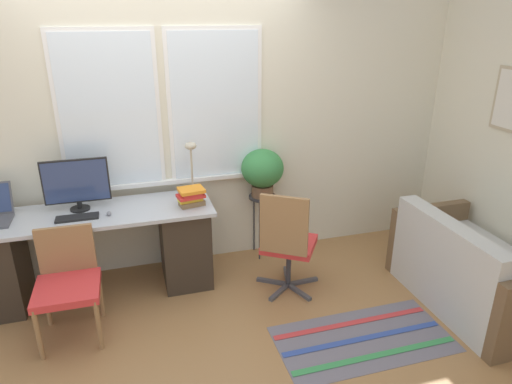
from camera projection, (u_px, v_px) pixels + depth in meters
ground_plane at (185, 297)px, 3.87m from camera, size 14.00×14.00×0.00m
wall_back_with_window at (165, 123)px, 3.98m from camera, size 9.00×0.12×2.70m
wall_right_with_picture at (482, 120)px, 4.09m from camera, size 0.08×9.00×2.70m
desk at (95, 251)px, 3.81m from camera, size 1.98×0.60×0.75m
monitor at (76, 183)px, 3.66m from camera, size 0.51×0.16×0.43m
keyboard at (77, 218)px, 3.58m from camera, size 0.32×0.12×0.02m
mouse at (109, 213)px, 3.64m from camera, size 0.04×0.06×0.03m
desk_lamp at (191, 157)px, 3.92m from camera, size 0.11×0.11×0.48m
book_stack at (191, 196)px, 3.79m from camera, size 0.24×0.20×0.16m
desk_chair_wooden at (67, 281)px, 3.31m from camera, size 0.45×0.46×0.80m
office_chair_swivel at (287, 242)px, 3.79m from camera, size 0.58×0.59×0.94m
couch_loveseat at (471, 274)px, 3.71m from camera, size 0.77×1.35×0.77m
plant_stand at (262, 203)px, 4.37m from camera, size 0.26×0.26×0.63m
potted_plant at (262, 170)px, 4.25m from camera, size 0.40×0.40×0.46m
floor_rug_striped at (363, 339)px, 3.38m from camera, size 1.30×0.66×0.01m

